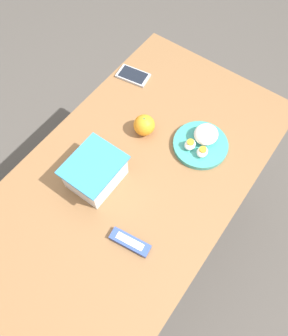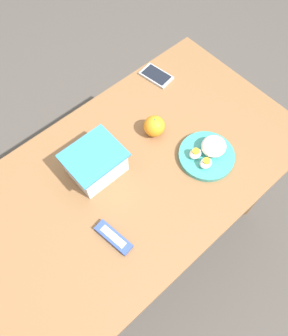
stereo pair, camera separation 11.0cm
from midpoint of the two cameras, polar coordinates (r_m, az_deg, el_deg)
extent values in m
plane|color=#4C4742|center=(1.84, 0.43, -12.02)|extent=(10.00, 10.00, 0.00)
cube|color=brown|center=(1.13, 0.69, -1.52)|extent=(1.24, 0.70, 0.03)
cylinder|color=brown|center=(1.67, 22.02, -2.49)|extent=(0.06, 0.06, 0.74)
cylinder|color=brown|center=(1.79, 7.81, 9.98)|extent=(0.06, 0.06, 0.74)
cube|color=white|center=(1.09, -5.63, 0.51)|extent=(0.17, 0.14, 0.10)
cube|color=#CCBC84|center=(1.11, -5.53, -0.02)|extent=(0.15, 0.13, 0.05)
cube|color=#338CC6|center=(1.04, -5.88, 1.90)|extent=(0.18, 0.15, 0.01)
ellipsoid|color=tan|center=(1.07, -6.99, -1.53)|extent=(0.05, 0.04, 0.03)
ellipsoid|color=tan|center=(1.08, -5.29, 0.16)|extent=(0.05, 0.04, 0.02)
ellipsoid|color=tan|center=(1.09, -3.44, 1.59)|extent=(0.06, 0.05, 0.02)
sphere|color=orange|center=(1.18, 4.48, 7.06)|extent=(0.08, 0.08, 0.08)
cylinder|color=#4C662D|center=(1.15, 4.61, 8.11)|extent=(0.01, 0.01, 0.00)
cylinder|color=teal|center=(1.17, 13.46, 1.82)|extent=(0.20, 0.20, 0.02)
ellipsoid|color=white|center=(1.16, 14.71, 3.44)|extent=(0.09, 0.08, 0.05)
ellipsoid|color=white|center=(1.13, 13.46, 0.57)|extent=(0.05, 0.04, 0.03)
cylinder|color=#F4A823|center=(1.12, 13.63, 0.97)|extent=(0.02, 0.02, 0.01)
ellipsoid|color=white|center=(1.14, 11.64, 2.21)|extent=(0.05, 0.04, 0.03)
cylinder|color=#F4A823|center=(1.13, 11.79, 2.63)|extent=(0.02, 0.02, 0.01)
cube|color=#334C9E|center=(1.03, -2.26, -12.31)|extent=(0.06, 0.13, 0.02)
cube|color=white|center=(1.02, -2.28, -12.15)|extent=(0.03, 0.09, 0.00)
cube|color=#ADADB2|center=(1.37, 4.50, 15.54)|extent=(0.09, 0.14, 0.01)
cube|color=black|center=(1.37, 4.52, 15.70)|extent=(0.08, 0.12, 0.00)
camera|label=1|loc=(0.05, -87.12, 5.42)|focal=35.00mm
camera|label=2|loc=(0.05, 92.88, -5.42)|focal=35.00mm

